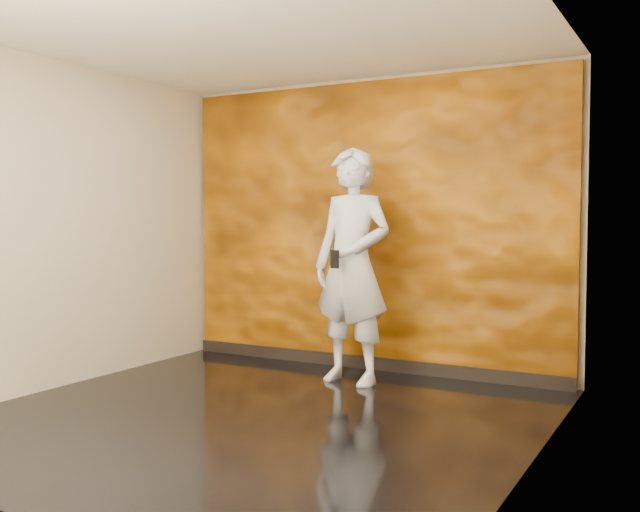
{
  "coord_description": "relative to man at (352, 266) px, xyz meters",
  "views": [
    {
      "loc": [
        2.89,
        -4.28,
        1.45
      ],
      "look_at": [
        0.1,
        0.82,
        1.14
      ],
      "focal_mm": 40.0,
      "sensor_mm": 36.0,
      "label": 1
    }
  ],
  "objects": [
    {
      "name": "room",
      "position": [
        -0.14,
        -1.34,
        0.36
      ],
      "size": [
        4.02,
        4.02,
        2.81
      ],
      "color": "black",
      "rests_on": "ground"
    },
    {
      "name": "feature_wall",
      "position": [
        -0.14,
        0.62,
        0.35
      ],
      "size": [
        3.9,
        0.06,
        2.75
      ],
      "primitive_type": "cube",
      "color": "orange",
      "rests_on": "ground"
    },
    {
      "name": "baseboard",
      "position": [
        -0.14,
        0.58,
        -0.97
      ],
      "size": [
        3.9,
        0.04,
        0.12
      ],
      "primitive_type": "cube",
      "color": "black",
      "rests_on": "ground"
    },
    {
      "name": "man",
      "position": [
        0.0,
        0.0,
        0.0
      ],
      "size": [
        0.82,
        0.6,
        2.07
      ],
      "primitive_type": "imported",
      "rotation": [
        0.0,
        0.0,
        -0.14
      ],
      "color": "#AAAEBB",
      "rests_on": "ground"
    },
    {
      "name": "phone",
      "position": [
        -0.03,
        -0.28,
        0.07
      ],
      "size": [
        0.09,
        0.04,
        0.16
      ],
      "primitive_type": "cube",
      "rotation": [
        0.0,
        0.0,
        -0.24
      ],
      "color": "black",
      "rests_on": "man"
    }
  ]
}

